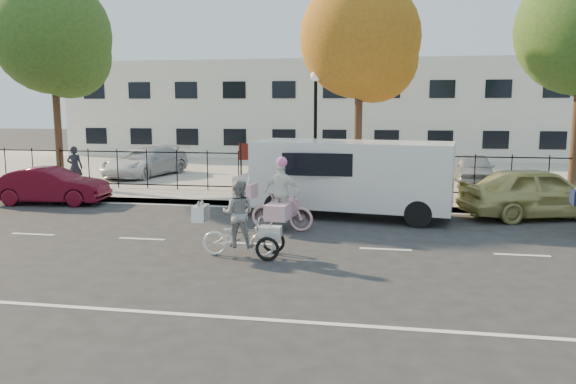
% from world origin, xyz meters
% --- Properties ---
extents(ground, '(120.00, 120.00, 0.00)m').
position_xyz_m(ground, '(0.00, 0.00, 0.00)').
color(ground, '#333334').
extents(road_markings, '(60.00, 9.52, 0.01)m').
position_xyz_m(road_markings, '(0.00, 0.00, 0.01)').
color(road_markings, silver).
rests_on(road_markings, ground).
extents(curb, '(60.00, 0.10, 0.15)m').
position_xyz_m(curb, '(0.00, 5.05, 0.07)').
color(curb, '#A8A399').
rests_on(curb, ground).
extents(sidewalk, '(60.00, 2.20, 0.15)m').
position_xyz_m(sidewalk, '(0.00, 6.10, 0.07)').
color(sidewalk, '#A8A399').
rests_on(sidewalk, ground).
extents(parking_lot, '(60.00, 15.60, 0.15)m').
position_xyz_m(parking_lot, '(0.00, 15.00, 0.07)').
color(parking_lot, '#A8A399').
rests_on(parking_lot, ground).
extents(iron_fence, '(58.00, 0.06, 1.50)m').
position_xyz_m(iron_fence, '(0.00, 7.20, 0.90)').
color(iron_fence, black).
rests_on(iron_fence, sidewalk).
extents(building, '(34.00, 10.00, 6.00)m').
position_xyz_m(building, '(0.00, 25.00, 3.00)').
color(building, silver).
rests_on(building, ground).
extents(lamppost, '(0.36, 0.36, 4.33)m').
position_xyz_m(lamppost, '(0.50, 6.80, 3.11)').
color(lamppost, black).
rests_on(lamppost, sidewalk).
extents(street_sign, '(0.85, 0.06, 1.80)m').
position_xyz_m(street_sign, '(-1.85, 6.80, 1.42)').
color(street_sign, black).
rests_on(street_sign, sidewalk).
extents(zebra_trike, '(1.98, 0.76, 1.70)m').
position_xyz_m(zebra_trike, '(-0.20, -1.11, 0.66)').
color(zebra_trike, white).
rests_on(zebra_trike, ground).
extents(unicorn_bike, '(1.99, 1.40, 1.98)m').
position_xyz_m(unicorn_bike, '(0.23, 1.58, 0.73)').
color(unicorn_bike, beige).
rests_on(unicorn_bike, ground).
extents(white_van, '(6.58, 2.94, 2.25)m').
position_xyz_m(white_van, '(1.87, 3.80, 1.24)').
color(white_van, white).
rests_on(white_van, ground).
extents(red_sedan, '(3.86, 1.67, 1.23)m').
position_xyz_m(red_sedan, '(-8.16, 4.26, 0.62)').
color(red_sedan, '#500918').
rests_on(red_sedan, ground).
extents(gold_sedan, '(4.81, 3.05, 1.53)m').
position_xyz_m(gold_sedan, '(7.39, 4.50, 0.76)').
color(gold_sedan, tan).
rests_on(gold_sedan, ground).
extents(pedestrian, '(0.65, 0.49, 1.62)m').
position_xyz_m(pedestrian, '(-8.75, 6.80, 0.96)').
color(pedestrian, black).
rests_on(pedestrian, sidewalk).
extents(lot_car_a, '(2.81, 4.73, 1.28)m').
position_xyz_m(lot_car_a, '(-7.58, 11.00, 0.79)').
color(lot_car_a, '#B5B8BD').
rests_on(lot_car_a, parking_lot).
extents(lot_car_b, '(2.24, 4.43, 1.20)m').
position_xyz_m(lot_car_b, '(-7.91, 10.67, 0.75)').
color(lot_car_b, white).
rests_on(lot_car_b, parking_lot).
extents(lot_car_c, '(1.49, 3.86, 1.26)m').
position_xyz_m(lot_car_c, '(-1.01, 11.11, 0.78)').
color(lot_car_c, '#4A4E52').
rests_on(lot_car_c, parking_lot).
extents(lot_car_d, '(1.71, 3.70, 1.23)m').
position_xyz_m(lot_car_d, '(6.48, 10.47, 0.76)').
color(lot_car_d, '#9A9CA1').
rests_on(lot_car_d, parking_lot).
extents(tree_west, '(4.45, 4.45, 8.16)m').
position_xyz_m(tree_west, '(-9.53, 7.36, 5.71)').
color(tree_west, '#442D1D').
rests_on(tree_west, ground).
extents(tree_mid, '(4.23, 4.23, 7.75)m').
position_xyz_m(tree_mid, '(2.10, 7.47, 5.43)').
color(tree_mid, '#442D1D').
rests_on(tree_mid, ground).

